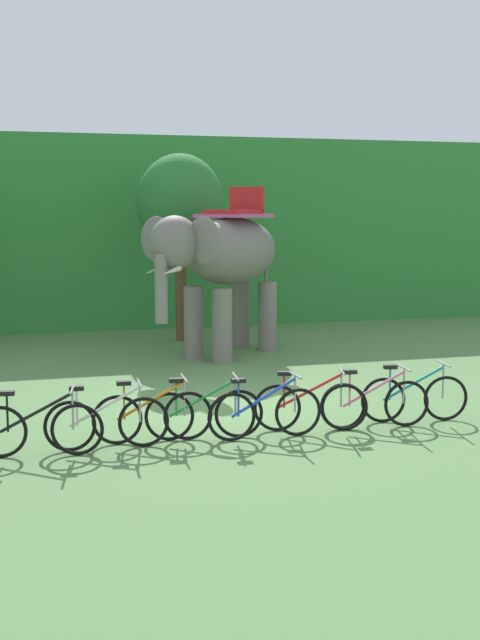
{
  "coord_description": "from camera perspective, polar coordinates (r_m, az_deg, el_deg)",
  "views": [
    {
      "loc": [
        -3.43,
        -12.89,
        3.27
      ],
      "look_at": [
        0.41,
        1.0,
        1.3
      ],
      "focal_mm": 45.52,
      "sensor_mm": 36.0,
      "label": 1
    }
  ],
  "objects": [
    {
      "name": "ground_plane",
      "position": [
        13.74,
        -0.53,
        -5.99
      ],
      "size": [
        80.0,
        80.0,
        0.0
      ],
      "primitive_type": "plane",
      "color": "#567F47"
    },
    {
      "name": "bike_black",
      "position": [
        11.18,
        -13.98,
        -7.41
      ],
      "size": [
        1.7,
        0.52,
        0.92
      ],
      "color": "black",
      "rests_on": "ground"
    },
    {
      "name": "bike_orange",
      "position": [
        11.57,
        -6.16,
        -6.71
      ],
      "size": [
        1.71,
        0.52,
        0.92
      ],
      "color": "black",
      "rests_on": "ground"
    },
    {
      "name": "foliage_hedge",
      "position": [
        25.17,
        -7.64,
        6.25
      ],
      "size": [
        36.0,
        6.0,
        5.25
      ],
      "primitive_type": "cube",
      "color": "#338438",
      "rests_on": "ground"
    },
    {
      "name": "tree_far_left",
      "position": [
        20.17,
        -4.23,
        8.12
      ],
      "size": [
        2.14,
        2.14,
        4.63
      ],
      "color": "brown",
      "rests_on": "ground"
    },
    {
      "name": "bike_pink",
      "position": [
        12.41,
        9.45,
        -5.77
      ],
      "size": [
        1.71,
        0.52,
        0.92
      ],
      "color": "black",
      "rests_on": "ground"
    },
    {
      "name": "elephant",
      "position": [
        17.92,
        -1.22,
        4.37
      ],
      "size": [
        3.84,
        3.5,
        3.78
      ],
      "color": "slate",
      "rests_on": "ground"
    },
    {
      "name": "bike_red",
      "position": [
        12.13,
        4.98,
        -6.01
      ],
      "size": [
        1.68,
        0.58,
        0.92
      ],
      "color": "black",
      "rests_on": "ground"
    },
    {
      "name": "bike_teal",
      "position": [
        12.88,
        12.16,
        -5.33
      ],
      "size": [
        1.7,
        0.52,
        0.92
      ],
      "color": "black",
      "rests_on": "ground"
    },
    {
      "name": "bike_white",
      "position": [
        11.33,
        -9.35,
        -7.08
      ],
      "size": [
        1.71,
        0.52,
        0.92
      ],
      "color": "black",
      "rests_on": "ground"
    },
    {
      "name": "bike_green",
      "position": [
        11.66,
        -2.54,
        -6.55
      ],
      "size": [
        1.71,
        0.52,
        0.92
      ],
      "color": "black",
      "rests_on": "ground"
    },
    {
      "name": "bike_blue",
      "position": [
        11.69,
        1.77,
        -6.51
      ],
      "size": [
        1.71,
        0.52,
        0.92
      ],
      "color": "black",
      "rests_on": "ground"
    }
  ]
}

